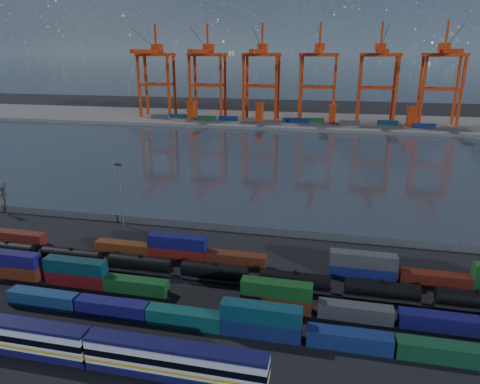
% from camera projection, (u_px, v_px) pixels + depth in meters
% --- Properties ---
extents(ground, '(700.00, 700.00, 0.00)m').
position_uv_depth(ground, '(206.00, 291.00, 80.20)').
color(ground, black).
rests_on(ground, ground).
extents(harbor_water, '(700.00, 700.00, 0.00)m').
position_uv_depth(harbor_water, '(279.00, 160.00, 177.70)').
color(harbor_water, '#2A333E').
rests_on(harbor_water, ground).
extents(far_quay, '(700.00, 70.00, 2.00)m').
position_uv_depth(far_quay, '(300.00, 121.00, 274.90)').
color(far_quay, '#514F4C').
rests_on(far_quay, ground).
extents(distant_mountains, '(2470.00, 1100.00, 520.00)m').
position_uv_depth(distant_mountains, '(355.00, 0.00, 1484.95)').
color(distant_mountains, '#1E2630').
rests_on(distant_mountains, ground).
extents(passenger_train, '(77.50, 3.15, 5.40)m').
position_uv_depth(passenger_train, '(9.00, 336.00, 63.14)').
color(passenger_train, silver).
rests_on(passenger_train, ground).
extents(container_row_south, '(140.73, 2.58, 5.49)m').
position_uv_depth(container_row_south, '(87.00, 301.00, 73.13)').
color(container_row_south, '#3A3C3F').
rests_on(container_row_south, ground).
extents(container_row_mid, '(140.54, 2.49, 5.32)m').
position_uv_depth(container_row_mid, '(208.00, 290.00, 76.42)').
color(container_row_mid, '#3C3E41').
rests_on(container_row_mid, ground).
extents(container_row_north, '(129.12, 2.60, 5.53)m').
position_uv_depth(container_row_north, '(247.00, 257.00, 88.69)').
color(container_row_north, '#0F1E4E').
rests_on(container_row_north, ground).
extents(tanker_string, '(122.00, 2.90, 4.15)m').
position_uv_depth(tanker_string, '(254.00, 276.00, 81.21)').
color(tanker_string, black).
rests_on(tanker_string, ground).
extents(waterfront_fence, '(160.12, 0.12, 2.20)m').
position_uv_depth(waterfront_fence, '(238.00, 229.00, 105.89)').
color(waterfront_fence, '#595B5E').
rests_on(waterfront_fence, ground).
extents(bare_tree, '(2.40, 2.45, 9.00)m').
position_uv_depth(bare_tree, '(4.00, 198.00, 117.20)').
color(bare_tree, black).
rests_on(bare_tree, ground).
extents(yard_light_mast, '(1.60, 0.40, 16.60)m').
position_uv_depth(yard_light_mast, '(120.00, 192.00, 107.62)').
color(yard_light_mast, slate).
rests_on(yard_light_mast, ground).
extents(gantry_cranes, '(198.15, 44.45, 60.19)m').
position_uv_depth(gantry_cranes, '(289.00, 63.00, 259.21)').
color(gantry_cranes, red).
rests_on(gantry_cranes, ground).
extents(quay_containers, '(172.58, 10.99, 2.60)m').
position_uv_depth(quay_containers, '(280.00, 120.00, 262.94)').
color(quay_containers, navy).
rests_on(quay_containers, far_quay).
extents(straddle_carriers, '(140.00, 7.00, 11.10)m').
position_uv_depth(straddle_carriers, '(295.00, 112.00, 264.02)').
color(straddle_carriers, red).
rests_on(straddle_carriers, far_quay).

